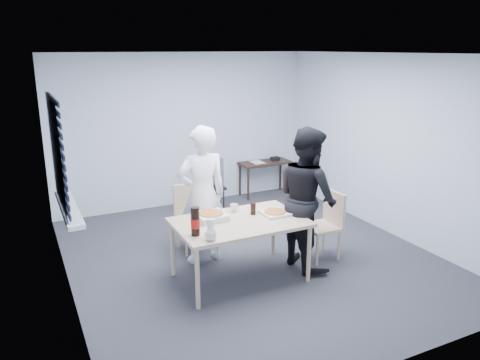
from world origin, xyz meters
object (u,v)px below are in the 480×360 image
chair_right (327,220)px  mug_b (234,208)px  chair_far (191,212)px  person_black (307,198)px  backpack (212,173)px  dining_table (240,225)px  stool (212,193)px  person_white (202,195)px  mug_a (211,236)px  soda_bottle (195,222)px  side_table (265,166)px

chair_right → mug_b: (-1.21, 0.27, 0.27)m
chair_far → person_black: size_ratio=0.50×
chair_far → backpack: 1.29m
dining_table → backpack: (0.55, 2.14, 0.06)m
backpack → mug_b: (-0.47, -1.83, 0.05)m
stool → chair_right: bearing=-70.8°
chair_right → person_white: size_ratio=0.50×
person_white → mug_a: (-0.31, -1.04, -0.10)m
person_black → soda_bottle: 1.54m
dining_table → person_white: 0.72m
mug_b → person_white: bearing=129.3°
chair_far → mug_b: bearing=-71.2°
backpack → dining_table: bearing=-117.2°
chair_right → mug_b: bearing=167.6°
person_black → mug_a: person_black is taller
side_table → person_white: bearing=-134.5°
stool → mug_b: bearing=-104.4°
stool → mug_a: bearing=-112.9°
person_black → side_table: 2.96m
chair_far → side_table: chair_far is taller
stool → backpack: 0.34m
mug_a → mug_b: (0.60, 0.69, -0.00)m
chair_far → person_black: person_black is taller
chair_far → stool: bearing=54.4°
dining_table → mug_b: size_ratio=15.09×
chair_right → soda_bottle: size_ratio=2.82×
dining_table → chair_far: 1.14m
chair_far → person_white: 0.59m
mug_a → person_black: bearing=14.4°
chair_right → backpack: size_ratio=1.90×
chair_right → dining_table: bearing=-177.8°
stool → dining_table: bearing=-104.3°
backpack → mug_a: size_ratio=3.80×
side_table → mug_a: 3.96m
backpack → mug_b: bearing=-117.3°
dining_table → backpack: bearing=75.6°
mug_a → person_white: bearing=73.1°
dining_table → person_black: size_ratio=0.85×
stool → backpack: (0.00, -0.01, 0.34)m
chair_far → mug_b: 0.89m
person_white → person_black: same height
mug_b → soda_bottle: 0.86m
backpack → soda_bottle: 2.60m
mug_a → chair_far: bearing=77.7°
mug_b → dining_table: bearing=-103.6°
chair_far → side_table: bearing=38.7°
mug_b → chair_far: bearing=108.8°
person_black → chair_right: bearing=-81.0°
dining_table → backpack: size_ratio=3.23×
chair_far → soda_bottle: soda_bottle is taller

